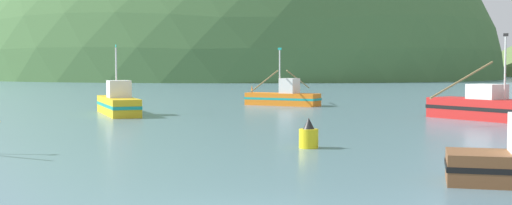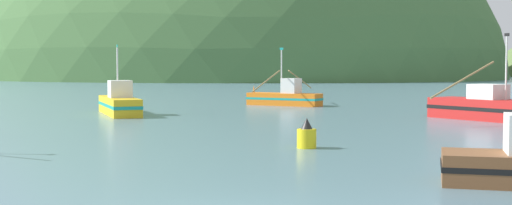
{
  "view_description": "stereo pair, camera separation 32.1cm",
  "coord_description": "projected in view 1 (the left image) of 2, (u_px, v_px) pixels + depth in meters",
  "views": [
    {
      "loc": [
        2.79,
        -14.64,
        3.62
      ],
      "look_at": [
        -3.9,
        25.1,
        1.4
      ],
      "focal_mm": 46.92,
      "sensor_mm": 36.0,
      "label": 1
    },
    {
      "loc": [
        3.11,
        -14.59,
        3.62
      ],
      "look_at": [
        -3.9,
        25.1,
        1.4
      ],
      "focal_mm": 46.92,
      "sensor_mm": 36.0,
      "label": 2
    }
  ],
  "objects": [
    {
      "name": "hill_far_center",
      "position": [
        225.0,
        78.0,
        201.96
      ],
      "size": [
        159.71,
        127.76,
        109.33
      ],
      "primitive_type": "ellipsoid",
      "color": "#47703D",
      "rests_on": "ground"
    },
    {
      "name": "fishing_boat_orange",
      "position": [
        283.0,
        97.0,
        60.79
      ],
      "size": [
        7.2,
        11.01,
        5.26
      ],
      "rotation": [
        0.0,
        0.0,
        2.8
      ],
      "color": "orange",
      "rests_on": "ground"
    },
    {
      "name": "fishing_boat_red",
      "position": [
        503.0,
        109.0,
        43.63
      ],
      "size": [
        10.35,
        9.99,
        5.73
      ],
      "rotation": [
        0.0,
        0.0,
        5.48
      ],
      "color": "red",
      "rests_on": "ground"
    },
    {
      "name": "fishing_boat_yellow",
      "position": [
        118.0,
        104.0,
        49.56
      ],
      "size": [
        5.96,
        8.26,
        5.21
      ],
      "rotation": [
        0.0,
        0.0,
        2.1
      ],
      "color": "gold",
      "rests_on": "ground"
    },
    {
      "name": "channel_buoy",
      "position": [
        309.0,
        136.0,
        29.37
      ],
      "size": [
        0.86,
        0.86,
        1.34
      ],
      "color": "yellow",
      "rests_on": "ground"
    }
  ]
}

